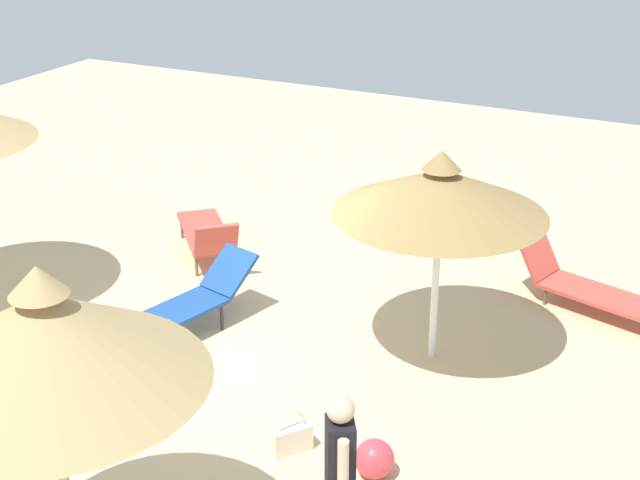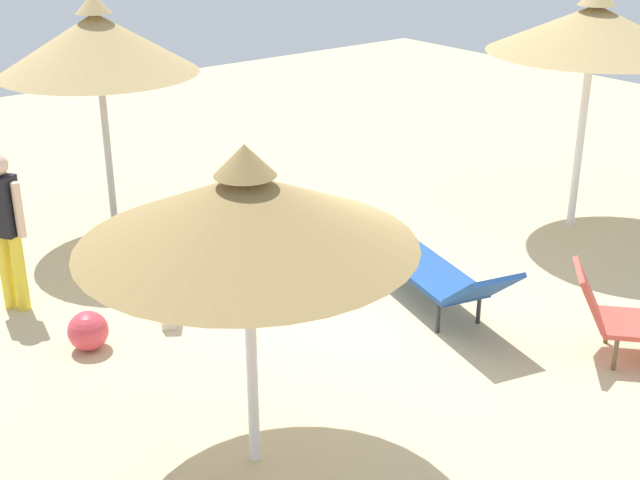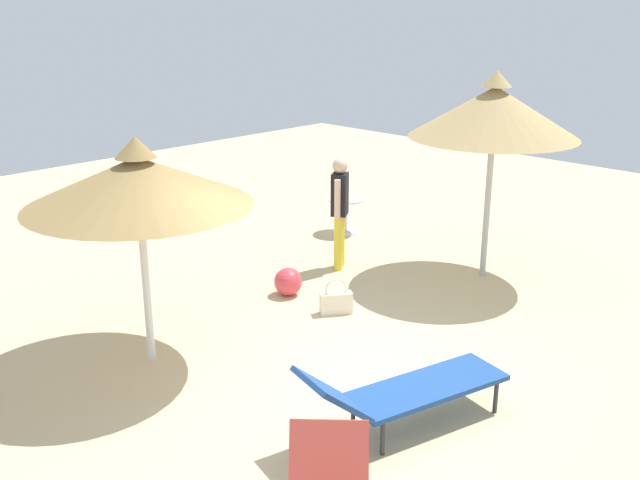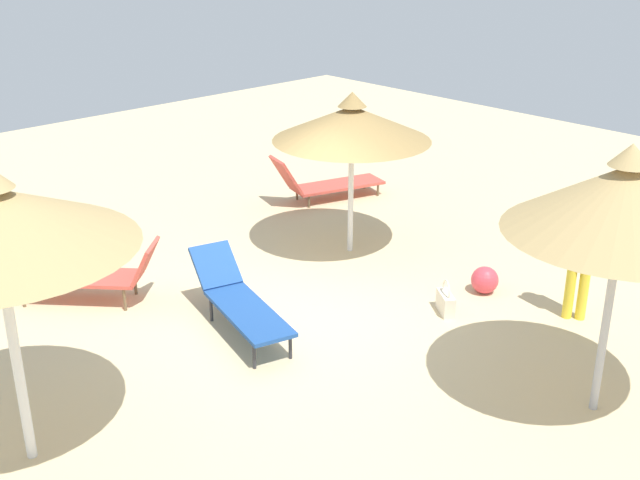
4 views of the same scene
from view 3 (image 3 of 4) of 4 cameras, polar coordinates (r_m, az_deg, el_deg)
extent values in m
cube|color=beige|center=(7.79, 1.76, -11.77)|extent=(24.00, 24.00, 0.10)
cylinder|color=white|center=(8.11, -13.43, -2.24)|extent=(0.08, 0.08, 2.15)
cone|color=#997A47|center=(7.83, -13.95, 4.44)|extent=(2.39, 2.39, 0.52)
cone|color=#997A47|center=(7.76, -14.15, 7.01)|extent=(0.43, 0.43, 0.22)
cylinder|color=#B2B2B7|center=(10.63, 12.92, 3.44)|extent=(0.09, 0.09, 2.43)
cone|color=tan|center=(10.40, 13.37, 9.65)|extent=(2.33, 2.33, 0.69)
cone|color=tan|center=(10.34, 13.56, 12.09)|extent=(0.42, 0.42, 0.22)
cube|color=#CC4C3F|center=(5.66, 0.69, -16.52)|extent=(0.61, 0.63, 0.52)
cube|color=#1E478C|center=(7.13, 8.28, -11.20)|extent=(1.69, 0.95, 0.05)
cylinder|color=#2D2D33|center=(7.77, 11.04, -10.36)|extent=(0.04, 0.04, 0.34)
cylinder|color=#2D2D33|center=(7.48, 13.48, -11.76)|extent=(0.04, 0.04, 0.34)
cylinder|color=#2D2D33|center=(7.04, 2.58, -13.27)|extent=(0.04, 0.04, 0.34)
cylinder|color=#2D2D33|center=(6.72, 4.88, -15.04)|extent=(0.04, 0.04, 0.34)
cube|color=#1E478C|center=(6.48, 0.95, -11.91)|extent=(0.66, 0.68, 0.45)
cylinder|color=yellow|center=(10.97, 1.60, 0.02)|extent=(0.13, 0.13, 0.83)
cylinder|color=yellow|center=(10.81, 1.43, -0.25)|extent=(0.13, 0.13, 0.83)
cube|color=black|center=(10.69, 1.55, 3.57)|extent=(0.34, 0.33, 0.62)
sphere|color=beige|center=(10.59, 1.56, 5.78)|extent=(0.22, 0.22, 0.22)
cylinder|color=beige|center=(10.87, 1.73, 3.68)|extent=(0.09, 0.09, 0.57)
cylinder|color=beige|center=(10.52, 1.36, 3.19)|extent=(0.09, 0.09, 0.57)
cube|color=beige|center=(9.43, 1.26, -4.91)|extent=(0.42, 0.36, 0.28)
torus|color=beige|center=(9.35, 1.26, -3.85)|extent=(0.25, 0.19, 0.29)
cylinder|color=silver|center=(12.53, 2.03, 3.20)|extent=(0.66, 0.66, 0.02)
cylinder|color=silver|center=(12.61, 2.02, 1.87)|extent=(0.05, 0.05, 0.58)
cylinder|color=silver|center=(12.69, 2.00, 0.66)|extent=(0.46, 0.46, 0.02)
sphere|color=#D83F4C|center=(9.98, -2.49, -3.25)|extent=(0.38, 0.38, 0.38)
camera|label=1|loc=(16.32, 8.98, 24.19)|focal=52.62mm
camera|label=2|loc=(9.53, -51.30, 13.43)|focal=48.30mm
camera|label=4|loc=(12.23, 55.55, 15.75)|focal=44.63mm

